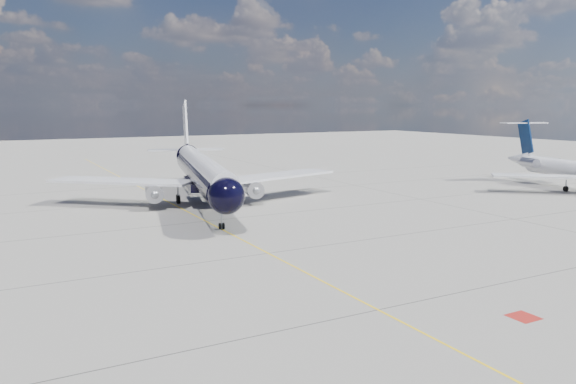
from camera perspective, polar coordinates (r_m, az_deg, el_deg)
name	(u,v)px	position (r m, az deg, el deg)	size (l,w,h in m)	color
ground	(191,213)	(65.50, -9.85, -2.16)	(320.00, 320.00, 0.00)	gray
taxiway_centerline	(206,221)	(60.86, -8.34, -2.95)	(0.16, 160.00, 0.01)	yellow
red_marking	(523,317)	(36.47, 22.80, -11.62)	(1.60, 1.60, 0.01)	maroon
main_airliner	(201,171)	(72.32, -8.82, 2.17)	(36.45, 45.02, 13.15)	black
regional_jet	(573,169)	(91.73, 27.00, 2.14)	(25.35, 29.58, 10.11)	silver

